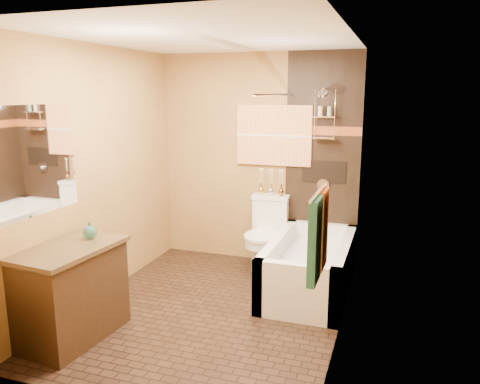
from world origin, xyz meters
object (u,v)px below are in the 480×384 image
at_px(sunset_painting, 274,135).
at_px(toilet, 266,234).
at_px(bathtub, 310,271).
at_px(vanity, 71,292).

relative_size(sunset_painting, toilet, 1.06).
relative_size(bathtub, vanity, 1.57).
bearing_deg(vanity, toilet, 66.13).
height_order(sunset_painting, bathtub, sunset_painting).
bearing_deg(bathtub, vanity, -137.35).
bearing_deg(bathtub, sunset_painting, 129.61).
bearing_deg(toilet, vanity, -123.43).
bearing_deg(sunset_painting, toilet, -90.00).
height_order(sunset_painting, vanity, sunset_painting).
distance_m(bathtub, toilet, 0.78).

